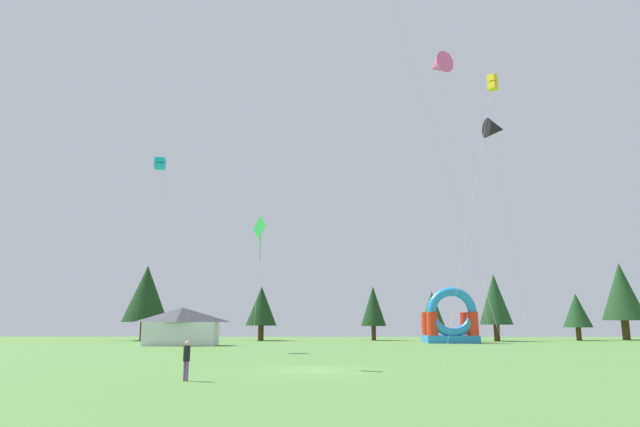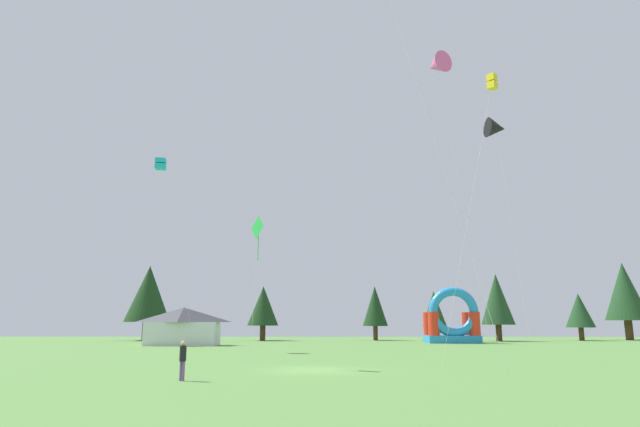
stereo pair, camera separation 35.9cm
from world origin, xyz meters
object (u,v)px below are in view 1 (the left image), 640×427
Objects in this scene: person_midfield at (187,357)px; kite_green_diamond at (262,230)px; inflatable_blue_arch at (451,323)px; festival_tent at (182,326)px; kite_black_delta at (495,129)px; kite_cyan_box at (160,164)px; kite_yellow_box at (492,83)px; kite_pink_delta at (438,66)px.

kite_green_diamond is at bearing 106.93° from person_midfield.
festival_tent is at bearing -166.53° from inflatable_blue_arch.
kite_black_delta is 2.98× the size of kite_green_diamond.
kite_cyan_box is at bearing 124.05° from kite_green_diamond.
inflatable_blue_arch is at bearing 85.38° from kite_yellow_box.
kite_black_delta is at bearing 88.59° from person_midfield.
kite_cyan_box is at bearing 159.79° from kite_yellow_box.
person_midfield is (-17.93, -13.51, -18.45)m from kite_yellow_box.
inflatable_blue_arch is (29.36, 16.59, -14.23)m from kite_cyan_box.
kite_yellow_box is 2.78× the size of festival_tent.
kite_pink_delta is at bearing 5.42° from kite_green_diamond.
inflatable_blue_arch is (2.15, 26.60, -17.21)m from kite_yellow_box.
festival_tent is at bearing 140.95° from person_midfield.
kite_black_delta reaches higher than kite_cyan_box.
kite_yellow_box is 29.14m from kite_cyan_box.
kite_green_diamond is 14.81m from kite_pink_delta.
kite_yellow_box reaches higher than kite_cyan_box.
kite_pink_delta is 37.22m from festival_tent.
inflatable_blue_arch is 30.04m from festival_tent.
person_midfield is at bearing -142.99° from kite_yellow_box.
inflatable_blue_arch is at bearing 77.28° from kite_pink_delta.
kite_yellow_box reaches higher than festival_tent.
kite_cyan_box reaches higher than inflatable_blue_arch.
kite_cyan_box is 27.23m from kite_pink_delta.
kite_pink_delta is (-5.20, -5.97, -1.59)m from kite_yellow_box.
kite_green_diamond is at bearing -174.58° from kite_pink_delta.
kite_black_delta is 3.79× the size of inflatable_blue_arch.
kite_cyan_box is 10.41× the size of person_midfield.
person_midfield is 44.88m from inflatable_blue_arch.
kite_pink_delta is 22.42m from person_midfield.
kite_yellow_box is at bearing -108.12° from kite_black_delta.
kite_pink_delta is at bearing -131.06° from kite_yellow_box.
kite_black_delta reaches higher than kite_pink_delta.
kite_green_diamond is 1.11× the size of festival_tent.
kite_green_diamond is 4.91× the size of person_midfield.
festival_tent is at bearing 89.16° from kite_cyan_box.
kite_pink_delta is 2.95× the size of inflatable_blue_arch.
person_midfield is at bearing -126.94° from kite_black_delta.
kite_pink_delta is at bearing -36.00° from kite_cyan_box.
festival_tent is (-33.05, 1.32, -20.78)m from kite_black_delta.
kite_yellow_box is 12.32× the size of person_midfield.
kite_green_diamond is at bearing -130.68° from kite_black_delta.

